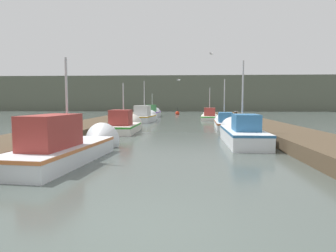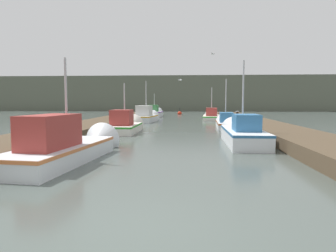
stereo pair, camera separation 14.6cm
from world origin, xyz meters
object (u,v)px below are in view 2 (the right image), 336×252
(fishing_boat_0, at_px, (70,146))
(fishing_boat_3, at_px, (225,122))
(fishing_boat_5, at_px, (212,116))
(fishing_boat_6, at_px, (155,113))
(fishing_boat_1, at_px, (242,133))
(mooring_piling_1, at_px, (120,118))
(mooring_piling_0, at_px, (237,119))
(seagull_1, at_px, (180,80))
(channel_buoy, at_px, (180,113))
(fishing_boat_4, at_px, (147,116))
(fishing_boat_2, at_px, (126,125))
(seagull_lead, at_px, (213,54))

(fishing_boat_0, distance_m, fishing_boat_3, 15.43)
(fishing_boat_5, distance_m, fishing_boat_6, 8.54)
(fishing_boat_1, relative_size, mooring_piling_1, 4.58)
(mooring_piling_0, bearing_deg, fishing_boat_6, 118.60)
(seagull_1, bearing_deg, fishing_boat_5, -175.38)
(fishing_boat_6, distance_m, mooring_piling_0, 17.00)
(channel_buoy, bearing_deg, mooring_piling_0, -76.60)
(fishing_boat_4, xyz_separation_m, mooring_piling_1, (-1.54, -4.75, 0.15))
(fishing_boat_1, distance_m, channel_buoy, 30.33)
(seagull_1, bearing_deg, fishing_boat_6, -142.16)
(fishing_boat_3, distance_m, fishing_boat_4, 8.74)
(fishing_boat_2, relative_size, channel_buoy, 4.49)
(fishing_boat_6, bearing_deg, fishing_boat_4, -86.70)
(fishing_boat_0, distance_m, fishing_boat_1, 8.23)
(mooring_piling_1, xyz_separation_m, channel_buoy, (4.32, 20.56, -0.48))
(fishing_boat_0, bearing_deg, seagull_lead, 71.86)
(fishing_boat_2, xyz_separation_m, seagull_lead, (5.95, 3.91, 5.18))
(mooring_piling_0, bearing_deg, fishing_boat_2, -152.60)
(fishing_boat_4, distance_m, seagull_1, 6.87)
(fishing_boat_3, relative_size, channel_buoy, 5.51)
(fishing_boat_4, distance_m, channel_buoy, 16.05)
(fishing_boat_5, xyz_separation_m, seagull_lead, (-0.74, -10.10, 5.25))
(fishing_boat_3, bearing_deg, channel_buoy, 104.35)
(mooring_piling_1, bearing_deg, fishing_boat_6, 84.91)
(fishing_boat_2, relative_size, fishing_boat_5, 0.82)
(fishing_boat_2, xyz_separation_m, fishing_boat_4, (0.04, 9.61, 0.08))
(fishing_boat_0, distance_m, fishing_boat_4, 19.04)
(fishing_boat_3, xyz_separation_m, mooring_piling_0, (0.89, -0.24, 0.28))
(fishing_boat_2, distance_m, mooring_piling_1, 5.09)
(mooring_piling_1, xyz_separation_m, seagull_1, (4.94, -0.29, 3.03))
(mooring_piling_1, height_order, channel_buoy, mooring_piling_1)
(fishing_boat_2, bearing_deg, fishing_boat_4, 90.01)
(fishing_boat_4, xyz_separation_m, mooring_piling_0, (7.86, -5.52, 0.11))
(fishing_boat_4, height_order, seagull_1, fishing_boat_4)
(fishing_boat_6, xyz_separation_m, channel_buoy, (3.06, 6.41, -0.31))
(channel_buoy, bearing_deg, fishing_boat_1, -82.62)
(fishing_boat_2, distance_m, fishing_boat_6, 19.02)
(fishing_boat_2, height_order, fishing_boat_6, fishing_boat_2)
(fishing_boat_0, xyz_separation_m, fishing_boat_3, (6.99, 13.75, -0.15))
(fishing_boat_4, relative_size, seagull_lead, 9.32)
(fishing_boat_0, relative_size, seagull_1, 11.27)
(fishing_boat_4, height_order, fishing_boat_6, fishing_boat_4)
(fishing_boat_5, distance_m, mooring_piling_1, 12.28)
(mooring_piling_1, distance_m, seagull_lead, 8.99)
(fishing_boat_1, relative_size, mooring_piling_0, 4.83)
(fishing_boat_0, xyz_separation_m, fishing_boat_4, (0.03, 19.04, 0.02))
(fishing_boat_6, relative_size, seagull_1, 9.33)
(fishing_boat_2, bearing_deg, fishing_boat_6, 90.98)
(channel_buoy, distance_m, seagull_lead, 22.41)
(fishing_boat_0, height_order, mooring_piling_0, fishing_boat_0)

